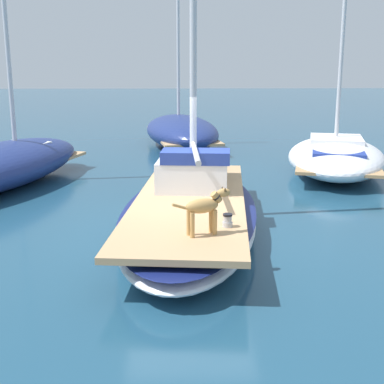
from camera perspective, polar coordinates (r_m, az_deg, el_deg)
The scene contains 9 objects.
ground_plane at distance 10.27m, azimuth -0.21°, elevation -4.16°, with size 120.00×120.00×0.00m, color navy.
sailboat_main at distance 10.17m, azimuth -0.21°, elevation -2.36°, with size 3.25×7.46×0.66m.
mast_main at distance 10.53m, azimuth 0.17°, elevation 16.64°, with size 0.14×2.27×6.77m.
cabin_house at distance 11.10m, azimuth 0.24°, elevation 2.56°, with size 1.62×2.35×0.84m.
dog_tan at distance 7.81m, azimuth 1.38°, elevation -1.64°, with size 0.91×0.42×0.70m.
deck_winch at distance 8.28m, azimuth 3.85°, elevation -3.11°, with size 0.16×0.16×0.21m.
moored_boat_starboard_side at distance 16.11m, azimuth 15.25°, elevation 3.83°, with size 4.11×6.26×7.40m.
moored_boat_far_astern at distance 20.55m, azimuth -1.16°, elevation 6.59°, with size 3.50×6.51×5.70m.
moored_boat_port_side at distance 14.64m, azimuth -19.83°, elevation 2.82°, with size 4.18×7.08×7.43m.
Camera 1 is at (-0.32, -9.77, 3.15)m, focal length 49.49 mm.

